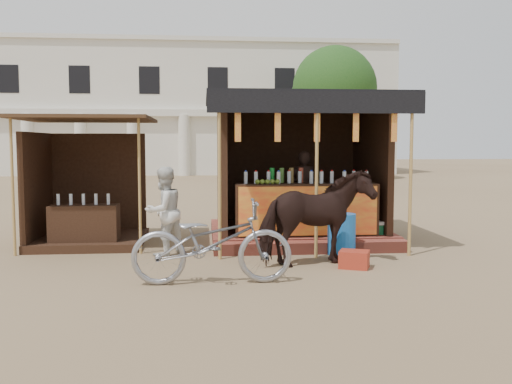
{
  "coord_description": "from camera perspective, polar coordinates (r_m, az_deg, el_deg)",
  "views": [
    {
      "loc": [
        -0.85,
        -7.7,
        1.89
      ],
      "look_at": [
        0.0,
        1.6,
        1.1
      ],
      "focal_mm": 40.0,
      "sensor_mm": 36.0,
      "label": 1
    }
  ],
  "objects": [
    {
      "name": "ground",
      "position": [
        7.98,
        1.06,
        -8.88
      ],
      "size": [
        120.0,
        120.0,
        0.0
      ],
      "primitive_type": "plane",
      "color": "#846B4C",
      "rests_on": "ground"
    },
    {
      "name": "main_stall",
      "position": [
        11.24,
        4.29,
        0.4
      ],
      "size": [
        3.6,
        3.61,
        2.78
      ],
      "color": "brown",
      "rests_on": "ground"
    },
    {
      "name": "secondary_stall",
      "position": [
        11.23,
        -17.11,
        -0.69
      ],
      "size": [
        2.4,
        2.4,
        2.38
      ],
      "color": "#341F13",
      "rests_on": "ground"
    },
    {
      "name": "cow",
      "position": [
        8.88,
        6.01,
        -2.58
      ],
      "size": [
        1.94,
        1.35,
        1.5
      ],
      "primitive_type": "imported",
      "rotation": [
        0.0,
        0.0,
        1.91
      ],
      "color": "black",
      "rests_on": "ground"
    },
    {
      "name": "motorbike",
      "position": [
        7.74,
        -4.42,
        -5.02
      ],
      "size": [
        2.17,
        0.78,
        1.14
      ],
      "primitive_type": "imported",
      "rotation": [
        0.0,
        0.0,
        1.58
      ],
      "color": "gray",
      "rests_on": "ground"
    },
    {
      "name": "bystander",
      "position": [
        9.79,
        -9.2,
        -1.9
      ],
      "size": [
        0.92,
        0.92,
        1.5
      ],
      "primitive_type": "imported",
      "rotation": [
        0.0,
        0.0,
        3.9
      ],
      "color": "silver",
      "rests_on": "ground"
    },
    {
      "name": "blue_barrel",
      "position": [
        9.87,
        8.55,
        -4.19
      ],
      "size": [
        0.6,
        0.6,
        0.7
      ],
      "primitive_type": "cylinder",
      "rotation": [
        0.0,
        0.0,
        0.31
      ],
      "color": "blue",
      "rests_on": "ground"
    },
    {
      "name": "red_crate",
      "position": [
        8.88,
        9.79,
        -6.65
      ],
      "size": [
        0.54,
        0.49,
        0.26
      ],
      "primitive_type": "cube",
      "rotation": [
        0.0,
        0.0,
        -0.4
      ],
      "color": "maroon",
      "rests_on": "ground"
    },
    {
      "name": "cooler",
      "position": [
        10.84,
        10.69,
        -4.04
      ],
      "size": [
        0.67,
        0.49,
        0.46
      ],
      "color": "#186F3C",
      "rests_on": "ground"
    },
    {
      "name": "background_building",
      "position": [
        37.72,
        -7.03,
        7.99
      ],
      "size": [
        26.0,
        7.45,
        8.18
      ],
      "color": "silver",
      "rests_on": "ground"
    },
    {
      "name": "tree",
      "position": [
        30.7,
        7.44,
        9.94
      ],
      "size": [
        4.5,
        4.4,
        7.0
      ],
      "color": "#382314",
      "rests_on": "ground"
    }
  ]
}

